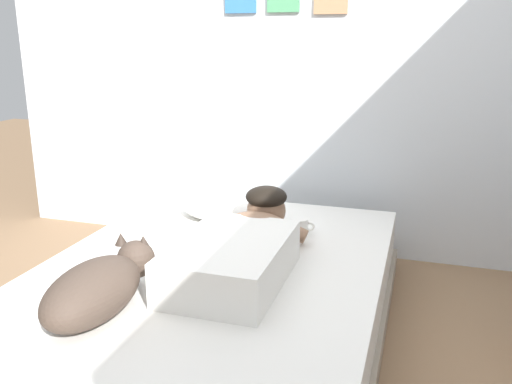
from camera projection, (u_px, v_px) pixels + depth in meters
back_wall at (286, 49)px, 3.26m from camera, size 3.81×0.12×2.50m
bed at (215, 299)px, 2.44m from camera, size 1.49×2.00×0.36m
pillow at (229, 210)px, 2.94m from camera, size 0.52×0.32×0.11m
person_lying at (242, 245)px, 2.29m from camera, size 0.43×0.92×0.27m
dog at (99, 287)px, 1.92m from camera, size 0.26×0.57×0.21m
coffee_cup at (300, 225)px, 2.74m from camera, size 0.12×0.09×0.07m
cell_phone at (260, 272)px, 2.28m from camera, size 0.07×0.14×0.01m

